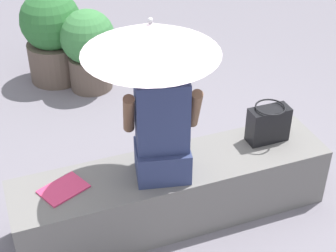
{
  "coord_description": "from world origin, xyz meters",
  "views": [
    {
      "loc": [
        -1.0,
        -2.55,
        2.65
      ],
      "look_at": [
        -0.05,
        -0.02,
        0.8
      ],
      "focal_mm": 56.3,
      "sensor_mm": 36.0,
      "label": 1
    }
  ],
  "objects": [
    {
      "name": "planter_far",
      "position": [
        -0.1,
        2.0,
        0.44
      ],
      "size": [
        0.52,
        0.52,
        0.81
      ],
      "color": "brown",
      "rests_on": "ground"
    },
    {
      "name": "person_seated",
      "position": [
        -0.1,
        -0.05,
        0.84
      ],
      "size": [
        0.5,
        0.35,
        0.9
      ],
      "color": "navy",
      "rests_on": "stone_bench"
    },
    {
      "name": "planter_near",
      "position": [
        -0.38,
        2.31,
        0.48
      ],
      "size": [
        0.59,
        0.59,
        0.93
      ],
      "color": "brown",
      "rests_on": "ground"
    },
    {
      "name": "ground_plane",
      "position": [
        0.0,
        0.0,
        0.0
      ],
      "size": [
        14.0,
        14.0,
        0.0
      ],
      "primitive_type": "plane",
      "color": "slate"
    },
    {
      "name": "magazine",
      "position": [
        -0.73,
        0.02,
        0.46
      ],
      "size": [
        0.34,
        0.3,
        0.01
      ],
      "primitive_type": "cube",
      "rotation": [
        0.0,
        0.0,
        0.42
      ],
      "color": "#D83866",
      "rests_on": "stone_bench"
    },
    {
      "name": "handbag_black",
      "position": [
        0.73,
        0.05,
        0.59
      ],
      "size": [
        0.29,
        0.21,
        0.28
      ],
      "color": "black",
      "rests_on": "stone_bench"
    },
    {
      "name": "parasol",
      "position": [
        -0.16,
        -0.06,
        1.43
      ],
      "size": [
        0.79,
        0.79,
        1.1
      ],
      "color": "#B7B7BC",
      "rests_on": "stone_bench"
    },
    {
      "name": "stone_bench",
      "position": [
        0.0,
        0.0,
        0.23
      ],
      "size": [
        2.17,
        0.49,
        0.45
      ],
      "primitive_type": "cube",
      "color": "slate",
      "rests_on": "ground"
    }
  ]
}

